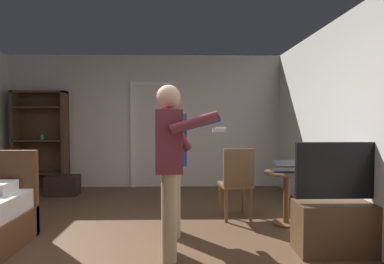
% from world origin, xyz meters
% --- Properties ---
extents(ground_plane, '(7.37, 7.37, 0.00)m').
position_xyz_m(ground_plane, '(0.00, 0.00, 0.00)').
color(ground_plane, brown).
extents(wall_back, '(5.70, 0.12, 2.66)m').
position_xyz_m(wall_back, '(0.00, 3.41, 1.33)').
color(wall_back, beige).
rests_on(wall_back, ground_plane).
extents(wall_right, '(0.12, 6.94, 2.66)m').
position_xyz_m(wall_right, '(2.79, 0.00, 1.33)').
color(wall_right, beige).
rests_on(wall_right, ground_plane).
extents(doorway_frame, '(0.93, 0.08, 2.13)m').
position_xyz_m(doorway_frame, '(0.18, 3.33, 1.22)').
color(doorway_frame, white).
rests_on(doorway_frame, ground_plane).
extents(bookshelf, '(1.02, 0.32, 1.92)m').
position_xyz_m(bookshelf, '(-2.02, 3.19, 1.04)').
color(bookshelf, '#4C331E').
rests_on(bookshelf, ground_plane).
extents(tv_flatscreen, '(1.00, 0.40, 1.16)m').
position_xyz_m(tv_flatscreen, '(2.43, -0.01, 0.35)').
color(tv_flatscreen, '#4C331E').
rests_on(tv_flatscreen, ground_plane).
extents(side_table, '(0.58, 0.58, 0.70)m').
position_xyz_m(side_table, '(2.13, 0.91, 0.47)').
color(side_table, brown).
rests_on(side_table, ground_plane).
extents(laptop, '(0.32, 0.33, 0.16)m').
position_xyz_m(laptop, '(2.10, 0.87, 0.75)').
color(laptop, black).
rests_on(laptop, side_table).
extents(bottle_on_table, '(0.06, 0.06, 0.26)m').
position_xyz_m(bottle_on_table, '(2.27, 0.83, 0.81)').
color(bottle_on_table, '#21372C').
rests_on(bottle_on_table, side_table).
extents(wooden_chair, '(0.47, 0.47, 0.99)m').
position_xyz_m(wooden_chair, '(1.51, 1.13, 0.54)').
color(wooden_chair, brown).
rests_on(wooden_chair, ground_plane).
extents(person_blue_shirt, '(0.69, 0.55, 1.73)m').
position_xyz_m(person_blue_shirt, '(0.65, -0.06, 1.00)').
color(person_blue_shirt, tan).
rests_on(person_blue_shirt, ground_plane).
extents(person_striped_shirt, '(0.80, 0.62, 1.69)m').
position_xyz_m(person_striped_shirt, '(0.66, 0.60, 0.98)').
color(person_striped_shirt, tan).
rests_on(person_striped_shirt, ground_plane).
extents(suitcase_dark, '(0.57, 0.39, 0.35)m').
position_xyz_m(suitcase_dark, '(-1.42, 2.67, 0.18)').
color(suitcase_dark, black).
rests_on(suitcase_dark, ground_plane).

